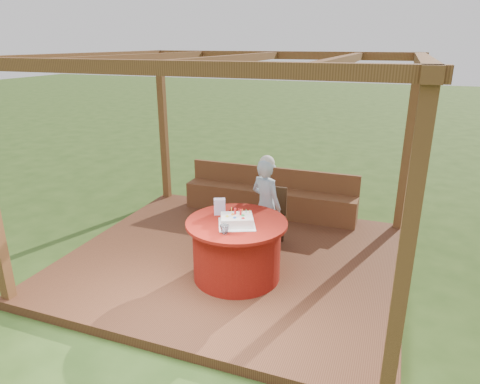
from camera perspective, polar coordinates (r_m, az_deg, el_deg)
name	(u,v)px	position (r m, az deg, el deg)	size (l,w,h in m)	color
ground	(234,264)	(6.16, -0.82, -9.55)	(60.00, 60.00, 0.00)	#2C4918
deck	(234,260)	(6.13, -0.83, -9.06)	(4.50, 4.00, 0.12)	brown
pergola	(233,91)	(5.42, -0.95, 13.33)	(4.50, 4.00, 2.72)	brown
bench	(269,199)	(7.48, 3.93, -0.95)	(3.00, 0.42, 0.80)	brown
table	(237,249)	(5.44, -0.44, -7.60)	(1.26, 1.26, 0.77)	maroon
chair	(271,213)	(6.33, 4.17, -2.87)	(0.41, 0.41, 0.85)	#352011
elderly_woman	(266,204)	(6.00, 3.49, -1.65)	(0.59, 0.51, 1.42)	#91BAD8
birthday_cake	(237,220)	(5.17, -0.44, -3.77)	(0.57, 0.57, 0.19)	white
gift_bag	(220,207)	(5.47, -2.74, -1.94)	(0.14, 0.09, 0.21)	#CC84AE
drinking_glass	(225,229)	(4.95, -2.08, -4.99)	(0.11, 0.11, 0.10)	white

